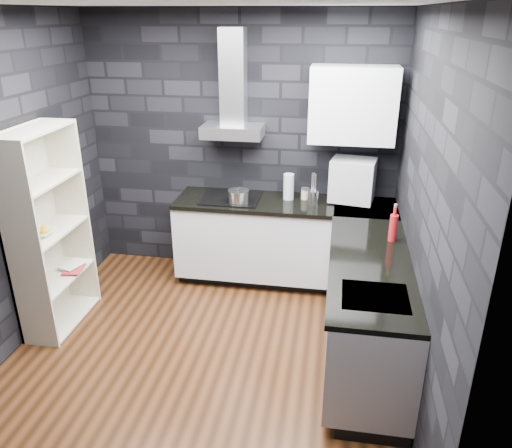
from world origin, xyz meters
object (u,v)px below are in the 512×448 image
(utensil_crock, at_px, (313,197))
(appliance_garage, at_px, (353,180))
(bookshelf, at_px, (49,232))
(fruit_bowl, at_px, (42,232))
(glass_vase, at_px, (289,187))
(storage_jar, at_px, (305,194))
(pot, at_px, (239,197))
(red_bottle, at_px, (393,228))

(utensil_crock, distance_m, appliance_garage, 0.43)
(utensil_crock, xyz_separation_m, bookshelf, (-2.20, -1.06, -0.07))
(appliance_garage, bearing_deg, fruit_bowl, -143.59)
(glass_vase, xyz_separation_m, storage_jar, (0.17, 0.03, -0.08))
(pot, height_order, bookshelf, bookshelf)
(pot, xyz_separation_m, bookshelf, (-1.48, -0.94, -0.07))
(storage_jar, xyz_separation_m, bookshelf, (-2.11, -1.19, -0.05))
(storage_jar, distance_m, red_bottle, 1.19)
(appliance_garage, bearing_deg, utensil_crock, -150.14)
(fruit_bowl, bearing_deg, red_bottle, 7.96)
(pot, xyz_separation_m, appliance_garage, (1.09, 0.26, 0.15))
(glass_vase, distance_m, utensil_crock, 0.28)
(pot, height_order, appliance_garage, appliance_garage)
(appliance_garage, relative_size, red_bottle, 1.84)
(appliance_garage, height_order, red_bottle, appliance_garage)
(pot, distance_m, glass_vase, 0.52)
(red_bottle, height_order, fruit_bowl, red_bottle)
(glass_vase, bearing_deg, bookshelf, -149.10)
(red_bottle, relative_size, bookshelf, 0.13)
(bookshelf, bearing_deg, utensil_crock, 35.09)
(fruit_bowl, bearing_deg, appliance_garage, 26.69)
(glass_vase, height_order, red_bottle, glass_vase)
(utensil_crock, bearing_deg, red_bottle, -46.89)
(storage_jar, bearing_deg, pot, -158.01)
(glass_vase, bearing_deg, utensil_crock, -23.12)
(pot, relative_size, fruit_bowl, 1.01)
(red_bottle, bearing_deg, utensil_crock, 133.11)
(utensil_crock, height_order, fruit_bowl, utensil_crock)
(appliance_garage, distance_m, fruit_bowl, 2.88)
(pot, distance_m, utensil_crock, 0.73)
(pot, distance_m, storage_jar, 0.68)
(utensil_crock, bearing_deg, pot, -170.45)
(storage_jar, relative_size, bookshelf, 0.06)
(pot, bearing_deg, bookshelf, -147.65)
(glass_vase, distance_m, storage_jar, 0.19)
(pot, bearing_deg, fruit_bowl, -145.00)
(pot, height_order, red_bottle, red_bottle)
(red_bottle, distance_m, fruit_bowl, 2.93)
(appliance_garage, bearing_deg, glass_vase, -167.54)
(pot, distance_m, red_bottle, 1.56)
(utensil_crock, height_order, red_bottle, red_bottle)
(appliance_garage, bearing_deg, storage_jar, -169.98)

